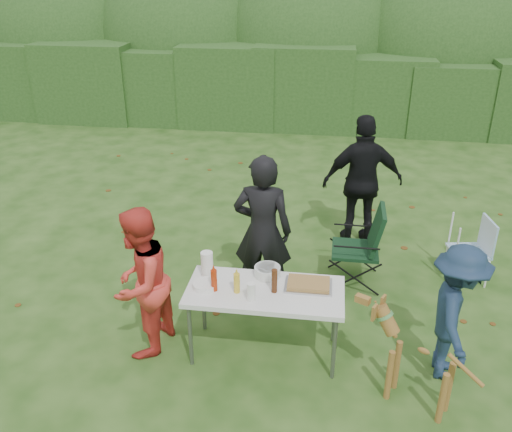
# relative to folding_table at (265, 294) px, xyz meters

# --- Properties ---
(ground) EXTENTS (80.00, 80.00, 0.00)m
(ground) POSITION_rel_folding_table_xyz_m (-0.14, 0.12, -0.69)
(ground) COLOR #1E4211
(hedge_row) EXTENTS (22.00, 1.40, 1.70)m
(hedge_row) POSITION_rel_folding_table_xyz_m (-0.14, 8.12, 0.16)
(hedge_row) COLOR #23471C
(hedge_row) RESTS_ON ground
(shrub_backdrop) EXTENTS (20.00, 2.60, 3.20)m
(shrub_backdrop) POSITION_rel_folding_table_xyz_m (-0.14, 9.72, 0.91)
(shrub_backdrop) COLOR #3D6628
(shrub_backdrop) RESTS_ON ground
(folding_table) EXTENTS (1.50, 0.70, 0.74)m
(folding_table) POSITION_rel_folding_table_xyz_m (0.00, 0.00, 0.00)
(folding_table) COLOR silver
(folding_table) RESTS_ON ground
(person_cook) EXTENTS (0.66, 0.44, 1.77)m
(person_cook) POSITION_rel_folding_table_xyz_m (-0.14, 0.92, 0.20)
(person_cook) COLOR black
(person_cook) RESTS_ON ground
(person_red_jacket) EXTENTS (0.71, 0.84, 1.54)m
(person_red_jacket) POSITION_rel_folding_table_xyz_m (-1.20, -0.10, 0.08)
(person_red_jacket) COLOR red
(person_red_jacket) RESTS_ON ground
(person_black_puffy) EXTENTS (1.12, 0.62, 1.81)m
(person_black_puffy) POSITION_rel_folding_table_xyz_m (0.99, 2.48, 0.22)
(person_black_puffy) COLOR black
(person_black_puffy) RESTS_ON ground
(child) EXTENTS (0.56, 0.91, 1.37)m
(child) POSITION_rel_folding_table_xyz_m (1.74, -0.06, -0.00)
(child) COLOR #192D46
(child) RESTS_ON ground
(dog) EXTENTS (1.01, 0.78, 0.90)m
(dog) POSITION_rel_folding_table_xyz_m (1.42, -0.51, -0.24)
(dog) COLOR olive
(dog) RESTS_ON ground
(camping_chair) EXTENTS (0.63, 0.63, 1.00)m
(camping_chair) POSITION_rel_folding_table_xyz_m (0.90, 1.45, -0.19)
(camping_chair) COLOR black
(camping_chair) RESTS_ON ground
(lawn_chair) EXTENTS (0.54, 0.54, 0.79)m
(lawn_chair) POSITION_rel_folding_table_xyz_m (2.28, 1.75, -0.29)
(lawn_chair) COLOR teal
(lawn_chair) RESTS_ON ground
(food_tray) EXTENTS (0.45, 0.30, 0.02)m
(food_tray) POSITION_rel_folding_table_xyz_m (0.41, 0.11, 0.06)
(food_tray) COLOR #B7B7BA
(food_tray) RESTS_ON folding_table
(focaccia_bread) EXTENTS (0.40, 0.26, 0.04)m
(focaccia_bread) POSITION_rel_folding_table_xyz_m (0.41, 0.11, 0.09)
(focaccia_bread) COLOR olive
(focaccia_bread) RESTS_ON food_tray
(mustard_bottle) EXTENTS (0.06, 0.06, 0.20)m
(mustard_bottle) POSITION_rel_folding_table_xyz_m (-0.26, -0.08, 0.15)
(mustard_bottle) COLOR gold
(mustard_bottle) RESTS_ON folding_table
(ketchup_bottle) EXTENTS (0.06, 0.06, 0.22)m
(ketchup_bottle) POSITION_rel_folding_table_xyz_m (-0.48, -0.08, 0.16)
(ketchup_bottle) COLOR #A4290A
(ketchup_bottle) RESTS_ON folding_table
(beer_bottle) EXTENTS (0.06, 0.06, 0.24)m
(beer_bottle) POSITION_rel_folding_table_xyz_m (0.09, -0.02, 0.17)
(beer_bottle) COLOR #47230F
(beer_bottle) RESTS_ON folding_table
(paper_towel_roll) EXTENTS (0.12, 0.12, 0.26)m
(paper_towel_roll) POSITION_rel_folding_table_xyz_m (-0.60, 0.17, 0.18)
(paper_towel_roll) COLOR white
(paper_towel_roll) RESTS_ON folding_table
(cup_stack) EXTENTS (0.08, 0.08, 0.18)m
(cup_stack) POSITION_rel_folding_table_xyz_m (-0.10, -0.19, 0.14)
(cup_stack) COLOR white
(cup_stack) RESTS_ON folding_table
(pasta_bowl) EXTENTS (0.26, 0.26, 0.10)m
(pasta_bowl) POSITION_rel_folding_table_xyz_m (-0.01, 0.25, 0.10)
(pasta_bowl) COLOR silver
(pasta_bowl) RESTS_ON folding_table
(plate_stack) EXTENTS (0.24, 0.24, 0.05)m
(plate_stack) POSITION_rel_folding_table_xyz_m (-0.57, -0.04, 0.08)
(plate_stack) COLOR white
(plate_stack) RESTS_ON folding_table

